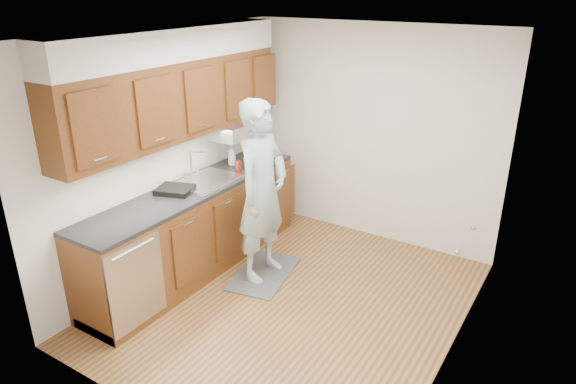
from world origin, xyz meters
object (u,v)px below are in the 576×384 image
object	(u,v)px
person	(262,180)
soap_bottle_a	(232,155)
soap_bottle_b	(251,161)
soap_bottle_c	(248,158)
steel_can	(248,161)
dish_rack	(175,190)
soda_can	(238,166)

from	to	relation	value
person	soap_bottle_a	size ratio (longest dim) A/B	8.84
person	soap_bottle_b	xyz separation A→B (m)	(-0.50, 0.50, -0.03)
person	soap_bottle_c	xyz separation A→B (m)	(-0.62, 0.62, -0.05)
steel_can	person	bearing A→B (deg)	-44.18
soap_bottle_a	dish_rack	bearing A→B (deg)	-88.39
soap_bottle_c	steel_can	xyz separation A→B (m)	(0.03, -0.05, -0.02)
soda_can	soap_bottle_b	bearing A→B (deg)	56.31
soap_bottle_c	soda_can	world-z (taller)	soap_bottle_c
soap_bottle_b	soda_can	bearing A→B (deg)	-123.69
soap_bottle_b	dish_rack	world-z (taller)	soap_bottle_b
soap_bottle_a	soap_bottle_c	world-z (taller)	soap_bottle_a
person	soap_bottle_c	world-z (taller)	person
soap_bottle_a	dish_rack	xyz separation A→B (m)	(0.03, -0.96, -0.09)
soda_can	steel_can	size ratio (longest dim) A/B	1.03
dish_rack	soap_bottle_b	bearing A→B (deg)	57.55
dish_rack	person	bearing A→B (deg)	13.37
soap_bottle_b	dish_rack	bearing A→B (deg)	-104.25
soda_can	steel_can	bearing A→B (deg)	91.84
dish_rack	soda_can	bearing A→B (deg)	61.01
steel_can	soap_bottle_a	bearing A→B (deg)	-158.41
soap_bottle_b	dish_rack	xyz separation A→B (m)	(-0.24, -0.96, -0.07)
soap_bottle_a	steel_can	distance (m)	0.20
soap_bottle_b	dish_rack	distance (m)	0.99
soda_can	dish_rack	distance (m)	0.85
person	soap_bottle_b	distance (m)	0.71
soap_bottle_a	soda_can	world-z (taller)	soap_bottle_a
soap_bottle_a	steel_can	bearing A→B (deg)	21.59
soap_bottle_a	soap_bottle_c	size ratio (longest dim) A/B	1.48
soap_bottle_a	steel_can	xyz separation A→B (m)	(0.18, 0.07, -0.06)
soap_bottle_c	steel_can	distance (m)	0.06
soap_bottle_a	person	bearing A→B (deg)	-33.20
soap_bottle_b	soap_bottle_c	xyz separation A→B (m)	(-0.12, 0.12, -0.02)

